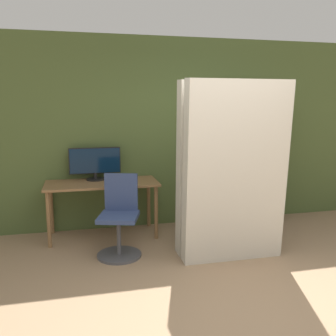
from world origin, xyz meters
TOP-DOWN VIEW (x-y plane):
  - ground_plane at (0.00, 0.00)m, footprint 16.00×16.00m
  - wall_back at (0.00, 2.65)m, footprint 8.00×0.06m
  - desk at (-1.05, 2.29)m, footprint 1.48×0.65m
  - monitor at (-1.12, 2.47)m, footprint 0.69×0.25m
  - office_chair at (-0.90, 1.59)m, footprint 0.55×0.55m
  - bookshelf at (1.16, 2.48)m, footprint 0.79×0.34m
  - mattress_near at (0.36, 1.14)m, footprint 1.17×0.31m
  - mattress_far at (0.36, 1.42)m, footprint 1.17×0.26m

SIDE VIEW (x-z plane):
  - ground_plane at x=0.00m, z-range 0.00..0.00m
  - office_chair at x=-0.90m, z-range -0.08..0.87m
  - desk at x=-1.05m, z-range 0.28..1.03m
  - bookshelf at x=1.16m, z-range -0.03..1.84m
  - monitor at x=-1.12m, z-range 0.76..1.20m
  - mattress_far at x=0.36m, z-range 0.00..2.03m
  - mattress_near at x=0.36m, z-range 0.00..2.04m
  - wall_back at x=0.00m, z-range 0.00..2.70m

